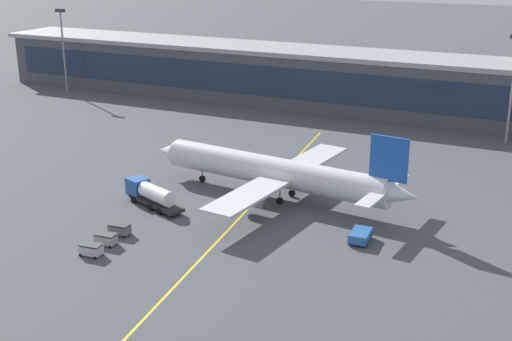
{
  "coord_description": "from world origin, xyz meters",
  "views": [
    {
      "loc": [
        41.16,
        -78.54,
        35.45
      ],
      "look_at": [
        1.83,
        3.56,
        4.5
      ],
      "focal_mm": 47.28,
      "sensor_mm": 36.0,
      "label": 1
    }
  ],
  "objects_px": {
    "fuel_tanker": "(151,194)",
    "pushback_tug": "(361,235)",
    "baggage_cart_1": "(106,239)",
    "baggage_cart_2": "(120,229)",
    "main_airliner": "(275,172)",
    "baggage_cart_0": "(91,249)"
  },
  "relations": [
    {
      "from": "fuel_tanker",
      "to": "baggage_cart_1",
      "type": "bearing_deg",
      "value": -80.09
    },
    {
      "from": "fuel_tanker",
      "to": "pushback_tug",
      "type": "distance_m",
      "value": 30.42
    },
    {
      "from": "fuel_tanker",
      "to": "pushback_tug",
      "type": "height_order",
      "value": "fuel_tanker"
    },
    {
      "from": "baggage_cart_0",
      "to": "baggage_cart_2",
      "type": "distance_m",
      "value": 6.4
    },
    {
      "from": "baggage_cart_0",
      "to": "fuel_tanker",
      "type": "bearing_deg",
      "value": 98.95
    },
    {
      "from": "pushback_tug",
      "to": "baggage_cart_1",
      "type": "relative_size",
      "value": 1.42
    },
    {
      "from": "baggage_cart_1",
      "to": "pushback_tug",
      "type": "bearing_deg",
      "value": 27.36
    },
    {
      "from": "main_airliner",
      "to": "baggage_cart_1",
      "type": "xyz_separation_m",
      "value": [
        -12.23,
        -23.72,
        -3.26
      ]
    },
    {
      "from": "fuel_tanker",
      "to": "baggage_cart_0",
      "type": "xyz_separation_m",
      "value": [
        2.61,
        -16.6,
        -0.96
      ]
    },
    {
      "from": "main_airliner",
      "to": "pushback_tug",
      "type": "xyz_separation_m",
      "value": [
        15.82,
        -9.21,
        -3.19
      ]
    },
    {
      "from": "baggage_cart_0",
      "to": "baggage_cart_1",
      "type": "relative_size",
      "value": 1.0
    },
    {
      "from": "fuel_tanker",
      "to": "baggage_cart_1",
      "type": "distance_m",
      "value": 13.64
    },
    {
      "from": "fuel_tanker",
      "to": "main_airliner",
      "type": "bearing_deg",
      "value": 35.29
    },
    {
      "from": "pushback_tug",
      "to": "baggage_cart_0",
      "type": "height_order",
      "value": "baggage_cart_0"
    },
    {
      "from": "pushback_tug",
      "to": "baggage_cart_0",
      "type": "xyz_separation_m",
      "value": [
        -27.77,
        -17.7,
        -0.07
      ]
    },
    {
      "from": "pushback_tug",
      "to": "baggage_cart_2",
      "type": "distance_m",
      "value": 30.5
    },
    {
      "from": "baggage_cart_0",
      "to": "baggage_cart_2",
      "type": "relative_size",
      "value": 1.0
    },
    {
      "from": "main_airliner",
      "to": "baggage_cart_1",
      "type": "bearing_deg",
      "value": -117.27
    },
    {
      "from": "main_airliner",
      "to": "pushback_tug",
      "type": "height_order",
      "value": "main_airliner"
    },
    {
      "from": "main_airliner",
      "to": "baggage_cart_2",
      "type": "distance_m",
      "value": 24.26
    },
    {
      "from": "baggage_cart_0",
      "to": "baggage_cart_1",
      "type": "xyz_separation_m",
      "value": [
        -0.27,
        3.19,
        0.0
      ]
    },
    {
      "from": "baggage_cart_1",
      "to": "baggage_cart_2",
      "type": "height_order",
      "value": "same"
    }
  ]
}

